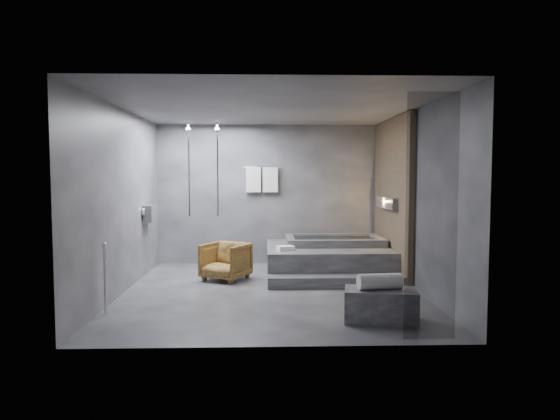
{
  "coord_description": "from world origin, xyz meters",
  "views": [
    {
      "loc": [
        -0.1,
        -7.59,
        1.79
      ],
      "look_at": [
        0.15,
        0.3,
        1.24
      ],
      "focal_mm": 32.0,
      "sensor_mm": 36.0,
      "label": 1
    }
  ],
  "objects": [
    {
      "name": "room",
      "position": [
        0.4,
        0.24,
        1.73
      ],
      "size": [
        5.0,
        5.04,
        2.82
      ],
      "color": "#303032",
      "rests_on": "ground"
    },
    {
      "name": "concrete_bench",
      "position": [
        1.33,
        -1.61,
        0.2
      ],
      "size": [
        0.95,
        0.63,
        0.39
      ],
      "primitive_type": "cube",
      "rotation": [
        0.0,
        0.0,
        -0.18
      ],
      "color": "#38393B",
      "rests_on": "ground"
    },
    {
      "name": "tub_step",
      "position": [
        1.05,
        0.27,
        0.09
      ],
      "size": [
        2.2,
        0.36,
        0.18
      ],
      "primitive_type": "cube",
      "color": "#353538",
      "rests_on": "ground"
    },
    {
      "name": "driftwood_chair",
      "position": [
        -0.77,
        0.88,
        0.32
      ],
      "size": [
        0.93,
        0.94,
        0.64
      ],
      "primitive_type": "imported",
      "rotation": [
        0.0,
        0.0,
        -0.5
      ],
      "color": "#493012",
      "rests_on": "ground"
    },
    {
      "name": "deck_towel",
      "position": [
        0.26,
        0.92,
        0.54
      ],
      "size": [
        0.33,
        0.28,
        0.07
      ],
      "primitive_type": "cube",
      "rotation": [
        0.0,
        0.0,
        0.32
      ],
      "color": "white",
      "rests_on": "tub_deck"
    },
    {
      "name": "rolled_towel",
      "position": [
        1.31,
        -1.62,
        0.49
      ],
      "size": [
        0.56,
        0.26,
        0.19
      ],
      "primitive_type": "cylinder",
      "rotation": [
        0.0,
        1.57,
        0.12
      ],
      "color": "silver",
      "rests_on": "concrete_bench"
    },
    {
      "name": "tub_deck",
      "position": [
        1.05,
        1.45,
        0.25
      ],
      "size": [
        2.2,
        2.0,
        0.5
      ],
      "primitive_type": "cube",
      "color": "#353538",
      "rests_on": "ground"
    }
  ]
}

